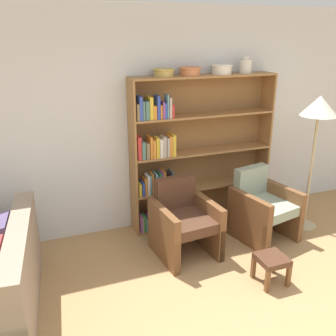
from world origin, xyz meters
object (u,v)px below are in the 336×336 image
object	(u,v)px
armchair_cushioned	(262,207)
footstool	(272,262)
floor_lamp	(319,113)
bowl_sage	(190,71)
bowl_olive	(222,69)
armchair_leather	(184,221)
bowl_slate	(164,72)
vase_tall	(246,66)
bookshelf	(189,153)

from	to	relation	value
armchair_cushioned	footstool	distance (m)	0.96
floor_lamp	bowl_sage	bearing A→B (deg)	155.09
bowl_olive	armchair_cushioned	bearing A→B (deg)	-66.11
armchair_leather	footstool	world-z (taller)	armchair_leather
bowl_slate	armchair_cushioned	size ratio (longest dim) A/B	0.30
armchair_leather	floor_lamp	size ratio (longest dim) A/B	0.50
bowl_sage	vase_tall	world-z (taller)	vase_tall
vase_tall	footstool	size ratio (longest dim) A/B	0.68
bowl_olive	armchair_leather	world-z (taller)	bowl_olive
bookshelf	armchair_cushioned	size ratio (longest dim) A/B	2.28
bookshelf	footstool	bearing A→B (deg)	-80.20
bowl_olive	footstool	distance (m)	2.33
vase_tall	armchair_leather	world-z (taller)	vase_tall
bowl_olive	footstool	bearing A→B (deg)	-95.58
bowl_sage	floor_lamp	world-z (taller)	bowl_sage
floor_lamp	bookshelf	bearing A→B (deg)	154.24
bookshelf	bowl_sage	xyz separation A→B (m)	(-0.01, -0.02, 1.03)
floor_lamp	footstool	world-z (taller)	floor_lamp
bowl_sage	footstool	size ratio (longest dim) A/B	0.89
bookshelf	bowl_olive	world-z (taller)	bowl_olive
armchair_cushioned	footstool	size ratio (longest dim) A/B	2.86
vase_tall	armchair_leather	size ratio (longest dim) A/B	0.24
vase_tall	footstool	xyz separation A→B (m)	(-0.48, -1.50, -1.80)
bowl_sage	armchair_leather	size ratio (longest dim) A/B	0.31
vase_tall	armchair_cushioned	size ratio (longest dim) A/B	0.24
floor_lamp	armchair_leather	bearing A→B (deg)	-179.60
bowl_olive	bowl_slate	bearing A→B (deg)	-180.00
bowl_slate	footstool	world-z (taller)	bowl_slate
armchair_leather	armchair_cushioned	world-z (taller)	same
floor_lamp	bowl_olive	bearing A→B (deg)	146.40
bookshelf	armchair_cushioned	distance (m)	1.14
footstool	bookshelf	bearing A→B (deg)	99.80
bowl_olive	armchair_cushioned	distance (m)	1.77
bowl_olive	footstool	world-z (taller)	bowl_olive
vase_tall	footstool	distance (m)	2.40
bowl_slate	vase_tall	xyz separation A→B (m)	(1.09, 0.00, 0.04)
bookshelf	footstool	xyz separation A→B (m)	(0.26, -1.52, -0.74)
armchair_leather	floor_lamp	xyz separation A→B (m)	(1.74, 0.01, 1.12)
bowl_sage	footstool	distance (m)	2.34
footstool	armchair_leather	bearing A→B (deg)	126.27
bowl_slate	footstool	bearing A→B (deg)	-67.94
bowl_olive	vase_tall	size ratio (longest dim) A/B	1.29
bowl_slate	armchair_leather	bearing A→B (deg)	-90.51
armchair_cushioned	footstool	world-z (taller)	armchair_cushioned
bookshelf	bowl_olive	xyz separation A→B (m)	(0.41, -0.02, 1.03)
bookshelf	bowl_slate	bearing A→B (deg)	-176.80
bookshelf	armchair_leather	xyz separation A→B (m)	(-0.35, -0.68, -0.58)
vase_tall	armchair_leather	distance (m)	2.08
bowl_olive	armchair_leather	size ratio (longest dim) A/B	0.31
vase_tall	footstool	world-z (taller)	vase_tall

